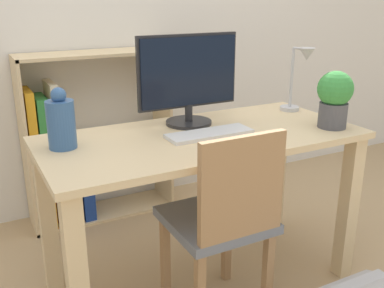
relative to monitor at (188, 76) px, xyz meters
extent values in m
plane|color=tan|center=(-0.02, -0.18, -0.98)|extent=(10.00, 10.00, 0.00)
cube|color=silver|center=(-0.02, 0.92, 0.32)|extent=(8.00, 0.05, 2.60)
cube|color=#D8BC8C|center=(-0.02, -0.18, -0.24)|extent=(1.41, 0.66, 0.03)
cube|color=#D8BC8C|center=(-0.67, -0.45, -0.62)|extent=(0.07, 0.07, 0.72)
cube|color=#D8BC8C|center=(0.63, -0.45, -0.62)|extent=(0.07, 0.07, 0.72)
cube|color=#D8BC8C|center=(-0.67, 0.10, -0.62)|extent=(0.07, 0.07, 0.72)
cube|color=#D8BC8C|center=(0.63, 0.10, -0.62)|extent=(0.07, 0.07, 0.72)
cylinder|color=#232326|center=(0.00, 0.00, -0.22)|extent=(0.22, 0.22, 0.02)
cylinder|color=#232326|center=(0.00, 0.00, -0.17)|extent=(0.04, 0.04, 0.08)
cube|color=#232326|center=(0.00, 0.00, 0.02)|extent=(0.50, 0.02, 0.33)
cube|color=black|center=(0.00, 0.00, 0.02)|extent=(0.47, 0.03, 0.31)
cube|color=silver|center=(0.00, -0.20, -0.22)|extent=(0.38, 0.13, 0.02)
cylinder|color=#33598C|center=(-0.60, -0.07, -0.13)|extent=(0.11, 0.11, 0.19)
sphere|color=#33598C|center=(-0.60, -0.07, -0.01)|extent=(0.06, 0.06, 0.06)
cylinder|color=#B7B7BC|center=(0.59, -0.01, -0.22)|extent=(0.10, 0.10, 0.02)
cylinder|color=#B7B7BC|center=(0.59, -0.01, -0.05)|extent=(0.02, 0.02, 0.30)
cylinder|color=#B7B7BC|center=(0.59, -0.06, 0.10)|extent=(0.01, 0.10, 0.01)
cone|color=#B7B7BC|center=(0.59, -0.11, 0.08)|extent=(0.08, 0.08, 0.06)
cylinder|color=#4C4C51|center=(0.56, -0.36, -0.17)|extent=(0.13, 0.13, 0.12)
sphere|color=#388C3D|center=(0.56, -0.36, -0.05)|extent=(0.16, 0.16, 0.16)
cube|color=slate|center=(-0.07, -0.38, -0.54)|extent=(0.40, 0.40, 0.04)
cube|color=#9E754C|center=(-0.07, -0.56, -0.32)|extent=(0.36, 0.03, 0.40)
cube|color=#9E754C|center=(0.09, -0.54, -0.77)|extent=(0.04, 0.04, 0.42)
cube|color=#9E754C|center=(-0.23, -0.22, -0.77)|extent=(0.04, 0.04, 0.42)
cube|color=#9E754C|center=(0.09, -0.22, -0.77)|extent=(0.04, 0.04, 0.42)
cube|color=#D8BC8C|center=(-0.66, 0.75, -0.47)|extent=(0.02, 0.28, 1.02)
cube|color=#D8BC8C|center=(0.20, 0.75, -0.47)|extent=(0.02, 0.28, 1.02)
cube|color=#D8BC8C|center=(-0.23, 0.75, -0.97)|extent=(0.87, 0.28, 0.02)
cube|color=#D8BC8C|center=(-0.23, 0.75, 0.03)|extent=(0.87, 0.28, 0.02)
cube|color=#D8BC8C|center=(-0.23, 0.75, -0.47)|extent=(0.84, 0.28, 0.02)
cube|color=#2D7F38|center=(-0.62, 0.75, -0.77)|extent=(0.04, 0.24, 0.38)
cube|color=orange|center=(-0.56, 0.75, -0.79)|extent=(0.04, 0.24, 0.35)
cube|color=red|center=(-0.50, 0.75, -0.82)|extent=(0.07, 0.24, 0.27)
cube|color=navy|center=(-0.42, 0.75, -0.78)|extent=(0.06, 0.24, 0.36)
cube|color=navy|center=(-0.34, 0.75, -0.80)|extent=(0.07, 0.24, 0.32)
cube|color=orange|center=(-0.62, 0.75, -0.30)|extent=(0.05, 0.24, 0.32)
cube|color=#2D7F38|center=(-0.55, 0.75, -0.32)|extent=(0.07, 0.24, 0.28)
cube|color=beige|center=(-0.49, 0.75, -0.28)|extent=(0.04, 0.24, 0.35)
camera|label=1|loc=(-0.94, -1.82, 0.36)|focal=42.00mm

